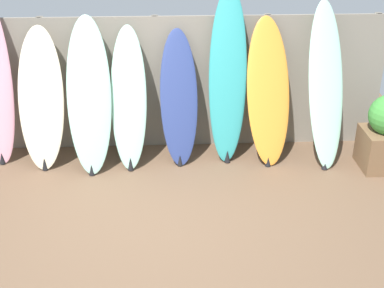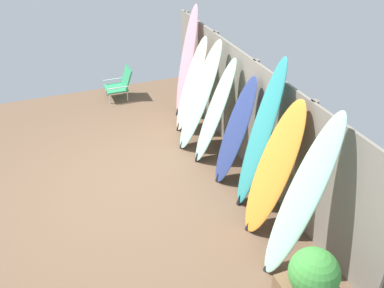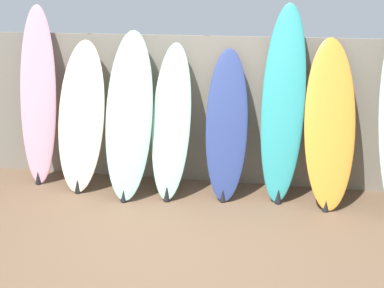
% 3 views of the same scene
% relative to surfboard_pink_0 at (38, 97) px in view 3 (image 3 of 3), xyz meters
% --- Properties ---
extents(ground, '(7.68, 7.68, 0.00)m').
position_rel_surfboard_pink_0_xyz_m(ground, '(2.03, -1.71, -1.06)').
color(ground, brown).
extents(fence_back, '(6.08, 0.11, 1.80)m').
position_rel_surfboard_pink_0_xyz_m(fence_back, '(2.03, 0.29, -0.16)').
color(fence_back, gray).
rests_on(fence_back, ground).
extents(surfboard_pink_0, '(0.49, 0.50, 2.15)m').
position_rel_surfboard_pink_0_xyz_m(surfboard_pink_0, '(0.00, 0.00, 0.00)').
color(surfboard_pink_0, pink).
rests_on(surfboard_pink_0, ground).
extents(surfboard_cream_1, '(0.59, 0.62, 1.75)m').
position_rel_surfboard_pink_0_xyz_m(surfboard_cream_1, '(0.59, -0.14, -0.19)').
color(surfboard_cream_1, beige).
rests_on(surfboard_cream_1, ground).
extents(surfboard_seafoam_2, '(0.58, 0.80, 1.88)m').
position_rel_surfboard_pink_0_xyz_m(surfboard_seafoam_2, '(1.20, -0.22, -0.13)').
color(surfboard_seafoam_2, '#9ED6BC').
rests_on(surfboard_seafoam_2, ground).
extents(surfboard_seafoam_3, '(0.46, 0.71, 1.74)m').
position_rel_surfboard_pink_0_xyz_m(surfboard_seafoam_3, '(1.68, -0.15, -0.20)').
color(surfboard_seafoam_3, '#9ED6BC').
rests_on(surfboard_seafoam_3, ground).
extents(surfboard_navy_4, '(0.50, 0.62, 1.68)m').
position_rel_surfboard_pink_0_xyz_m(surfboard_navy_4, '(2.32, -0.10, -0.23)').
color(surfboard_navy_4, navy).
rests_on(surfboard_navy_4, ground).
extents(surfboard_teal_5, '(0.53, 0.61, 2.19)m').
position_rel_surfboard_pink_0_xyz_m(surfboard_teal_5, '(2.94, -0.05, 0.03)').
color(surfboard_teal_5, teal).
rests_on(surfboard_teal_5, ground).
extents(surfboard_orange_6, '(0.63, 0.75, 1.83)m').
position_rel_surfboard_pink_0_xyz_m(surfboard_orange_6, '(3.45, -0.13, -0.15)').
color(surfboard_orange_6, orange).
rests_on(surfboard_orange_6, ground).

